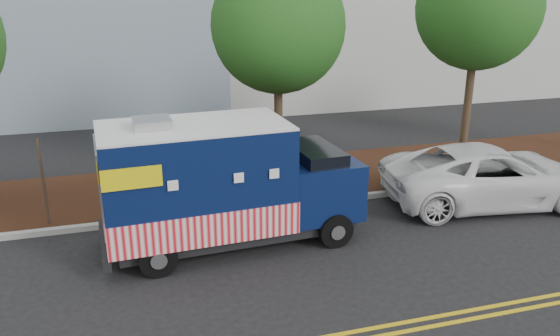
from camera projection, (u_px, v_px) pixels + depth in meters
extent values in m
plane|color=black|center=(248.00, 235.00, 13.60)|extent=(120.00, 120.00, 0.00)
cube|color=#9E9E99|center=(236.00, 211.00, 14.85)|extent=(120.00, 0.18, 0.15)
cube|color=#32180E|center=(222.00, 185.00, 16.76)|extent=(120.00, 4.00, 0.15)
cylinder|color=#38281C|center=(278.00, 123.00, 16.67)|extent=(0.26, 0.26, 3.80)
sphere|color=#175518|center=(278.00, 26.00, 15.75)|extent=(3.92, 3.92, 3.92)
cylinder|color=#38281C|center=(467.00, 107.00, 17.72)|extent=(0.26, 0.26, 4.28)
sphere|color=#175518|center=(478.00, 8.00, 16.73)|extent=(3.80, 3.80, 3.80)
cube|color=#473828|center=(44.00, 185.00, 13.51)|extent=(0.06, 0.06, 2.40)
cube|color=black|center=(235.00, 226.00, 13.09)|extent=(5.62, 2.19, 0.28)
cube|color=#08153E|center=(196.00, 177.00, 12.37)|extent=(4.26, 2.50, 2.37)
cube|color=red|center=(198.00, 211.00, 12.64)|extent=(4.31, 2.56, 0.74)
cube|color=white|center=(193.00, 126.00, 11.98)|extent=(4.26, 2.50, 0.06)
cube|color=#B7B7BA|center=(152.00, 123.00, 11.66)|extent=(0.83, 0.83, 0.22)
cube|color=#08153E|center=(315.00, 184.00, 13.48)|extent=(1.89, 2.22, 1.38)
cube|color=black|center=(314.00, 159.00, 13.25)|extent=(1.10, 1.98, 0.64)
cube|color=black|center=(348.00, 197.00, 13.92)|extent=(0.19, 1.97, 0.30)
cube|color=black|center=(105.00, 244.00, 12.13)|extent=(0.31, 2.22, 0.28)
cube|color=#B7B7BA|center=(99.00, 186.00, 11.69)|extent=(0.14, 1.77, 1.87)
cube|color=#B7B7BA|center=(198.00, 159.00, 13.49)|extent=(1.77, 0.14, 1.08)
cube|color=yellow|center=(132.00, 178.00, 10.68)|extent=(1.18, 0.09, 0.44)
cube|color=yellow|center=(123.00, 147.00, 12.77)|extent=(1.18, 0.09, 0.44)
cylinder|color=black|center=(335.00, 230.00, 12.88)|extent=(0.84, 0.32, 0.83)
cylinder|color=black|center=(304.00, 200.00, 14.67)|extent=(0.84, 0.32, 0.83)
cylinder|color=black|center=(158.00, 258.00, 11.57)|extent=(0.84, 0.32, 0.83)
cylinder|color=black|center=(147.00, 221.00, 13.36)|extent=(0.84, 0.32, 0.83)
imported|color=white|center=(490.00, 175.00, 15.33)|extent=(6.29, 3.55, 1.66)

